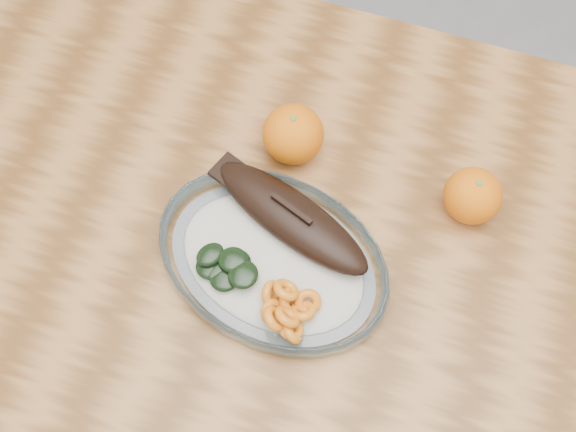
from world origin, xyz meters
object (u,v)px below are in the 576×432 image
(dining_table, at_px, (315,290))
(plated_meal, at_px, (273,257))
(orange_right, at_px, (473,196))
(orange_left, at_px, (293,134))

(dining_table, xyz_separation_m, plated_meal, (-0.05, -0.02, 0.12))
(dining_table, xyz_separation_m, orange_right, (0.16, 0.13, 0.14))
(orange_right, bearing_deg, plated_meal, -144.71)
(plated_meal, relative_size, orange_left, 7.87)
(plated_meal, bearing_deg, orange_left, 111.42)
(dining_table, distance_m, plated_meal, 0.13)
(plated_meal, relative_size, orange_right, 8.63)
(plated_meal, distance_m, orange_right, 0.26)
(orange_left, height_order, orange_right, orange_left)
(orange_left, xyz_separation_m, orange_right, (0.24, -0.01, -0.00))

